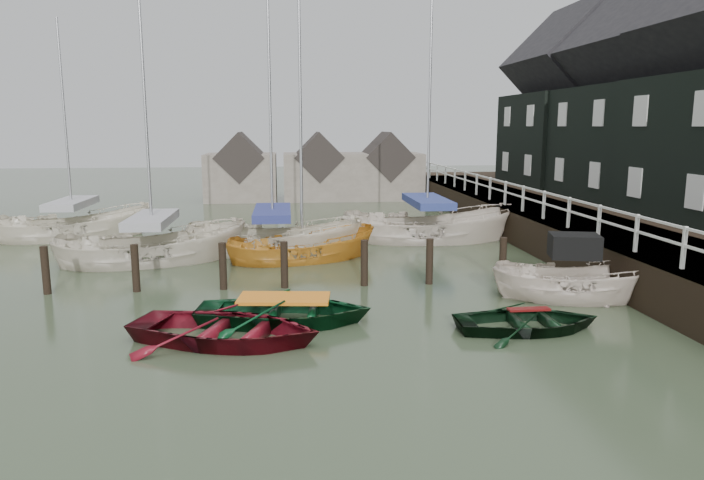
{
  "coord_description": "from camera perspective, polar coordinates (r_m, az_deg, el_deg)",
  "views": [
    {
      "loc": [
        -1.09,
        -15.3,
        4.76
      ],
      "look_at": [
        0.83,
        3.06,
        1.4
      ],
      "focal_mm": 32.0,
      "sensor_mm": 36.0,
      "label": 1
    }
  ],
  "objects": [
    {
      "name": "rowboat_red",
      "position": [
        14.48,
        -11.36,
        -9.09
      ],
      "size": [
        5.11,
        4.34,
        0.9
      ],
      "primitive_type": "imported",
      "rotation": [
        0.0,
        0.0,
        1.24
      ],
      "color": "#5D0D17",
      "rests_on": "ground"
    },
    {
      "name": "far_sheds",
      "position": [
        41.44,
        -3.32,
        6.29
      ],
      "size": [
        14.0,
        4.08,
        4.39
      ],
      "color": "#665B51",
      "rests_on": "ground"
    },
    {
      "name": "rowboat_green",
      "position": [
        15.59,
        -6.15,
        -7.52
      ],
      "size": [
        4.58,
        3.51,
        0.88
      ],
      "primitive_type": "imported",
      "rotation": [
        0.0,
        0.0,
        1.46
      ],
      "color": "#083318",
      "rests_on": "ground"
    },
    {
      "name": "pier",
      "position": [
        27.71,
        16.52,
        1.49
      ],
      "size": [
        3.04,
        32.0,
        2.7
      ],
      "color": "black",
      "rests_on": "ground"
    },
    {
      "name": "motorboat",
      "position": [
        18.52,
        19.54,
        -4.9
      ],
      "size": [
        4.8,
        2.75,
        2.69
      ],
      "rotation": [
        0.0,
        0.0,
        1.33
      ],
      "color": "beige",
      "rests_on": "ground"
    },
    {
      "name": "quay_houses",
      "position": [
        28.87,
        28.45,
        10.93
      ],
      "size": [
        6.52,
        28.14,
        10.01
      ],
      "color": "black",
      "rests_on": "ground"
    },
    {
      "name": "ground",
      "position": [
        16.06,
        -1.83,
        -6.93
      ],
      "size": [
        120.0,
        120.0,
        0.0
      ],
      "primitive_type": "plane",
      "color": "#2E3B26",
      "rests_on": "ground"
    },
    {
      "name": "sailboat_c",
      "position": [
        22.7,
        -4.52,
        -1.77
      ],
      "size": [
        5.85,
        3.38,
        10.89
      ],
      "rotation": [
        0.0,
        0.0,
        1.82
      ],
      "color": "#C17C24",
      "rests_on": "ground"
    },
    {
      "name": "sailboat_e",
      "position": [
        29.57,
        -23.94,
        0.28
      ],
      "size": [
        6.98,
        4.41,
        10.38
      ],
      "rotation": [
        0.0,
        0.0,
        1.9
      ],
      "color": "beige",
      "rests_on": "ground"
    },
    {
      "name": "sailboat_a",
      "position": [
        23.36,
        -17.56,
        -1.77
      ],
      "size": [
        7.04,
        4.14,
        11.26
      ],
      "rotation": [
        0.0,
        0.0,
        1.84
      ],
      "color": "beige",
      "rests_on": "ground"
    },
    {
      "name": "rowboat_dkgreen",
      "position": [
        15.57,
        15.68,
        -7.89
      ],
      "size": [
        3.47,
        2.49,
        0.71
      ],
      "primitive_type": "imported",
      "rotation": [
        0.0,
        0.0,
        1.56
      ],
      "color": "black",
      "rests_on": "ground"
    },
    {
      "name": "mooring_pilings",
      "position": [
        18.79,
        -5.9,
        -2.84
      ],
      "size": [
        13.72,
        0.22,
        1.8
      ],
      "color": "black",
      "rests_on": "ground"
    },
    {
      "name": "land_strip",
      "position": [
        30.35,
        26.13,
        0.24
      ],
      "size": [
        14.0,
        38.0,
        1.5
      ],
      "primitive_type": "cube",
      "color": "black",
      "rests_on": "ground"
    },
    {
      "name": "sailboat_b",
      "position": [
        23.97,
        -7.16,
        -1.06
      ],
      "size": [
        7.1,
        3.69,
        11.46
      ],
      "rotation": [
        0.0,
        0.0,
        1.39
      ],
      "color": "beige",
      "rests_on": "ground"
    },
    {
      "name": "sailboat_d",
      "position": [
        26.64,
        6.81,
        0.09
      ],
      "size": [
        7.49,
        3.38,
        12.55
      ],
      "rotation": [
        0.0,
        0.0,
        1.48
      ],
      "color": "beige",
      "rests_on": "ground"
    }
  ]
}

